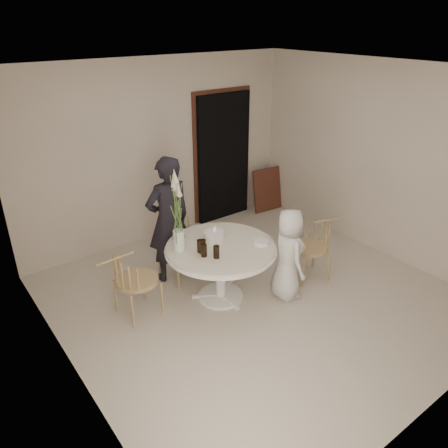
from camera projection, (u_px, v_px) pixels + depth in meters
ground at (255, 296)px, 5.49m from camera, size 4.50×4.50×0.00m
room_shell at (260, 174)px, 4.78m from camera, size 4.50×4.50×4.50m
doorway at (223, 158)px, 7.23m from camera, size 1.00×0.10×2.10m
door_trim at (222, 154)px, 7.23m from camera, size 1.12×0.03×2.22m
table at (221, 254)px, 5.21m from camera, size 1.33×1.33×0.73m
picture_frame at (267, 190)px, 7.78m from camera, size 0.58×0.21×0.75m
chair_far at (174, 235)px, 5.74m from camera, size 0.53×0.57×0.89m
chair_right at (318, 240)px, 5.72m from camera, size 0.57×0.54×0.82m
chair_left at (127, 277)px, 4.88m from camera, size 0.53×0.50×0.85m
girl at (169, 220)px, 5.55m from camera, size 0.62×0.41×1.68m
boy at (288, 255)px, 5.27m from camera, size 0.52×0.66×1.17m
birthday_cake at (214, 236)px, 5.25m from camera, size 0.25×0.25×0.17m
cola_tumbler_a at (200, 246)px, 5.00m from camera, size 0.08×0.08×0.15m
cola_tumbler_b at (216, 252)px, 4.87m from camera, size 0.08×0.08×0.15m
cola_tumbler_c at (203, 247)px, 4.97m from camera, size 0.10×0.10×0.17m
cola_tumbler_d at (204, 251)px, 4.91m from camera, size 0.09×0.09×0.15m
plate_stack at (261, 242)px, 5.20m from camera, size 0.22×0.22×0.05m
flower_vase at (178, 217)px, 4.89m from camera, size 0.14×0.14×1.00m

